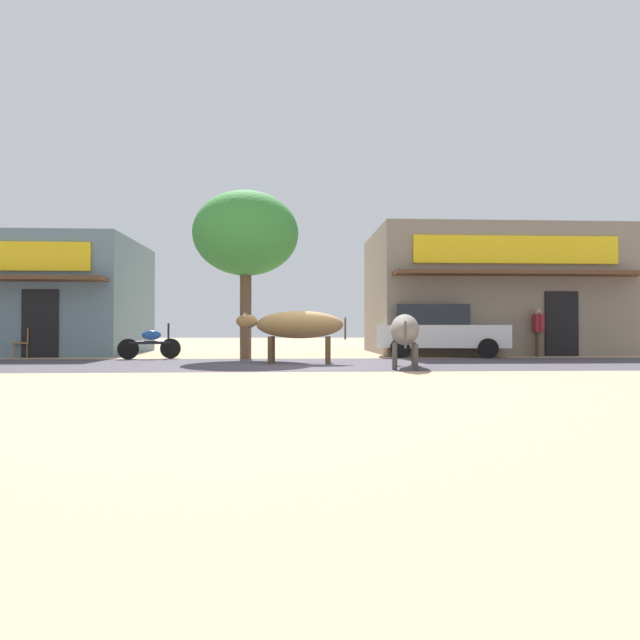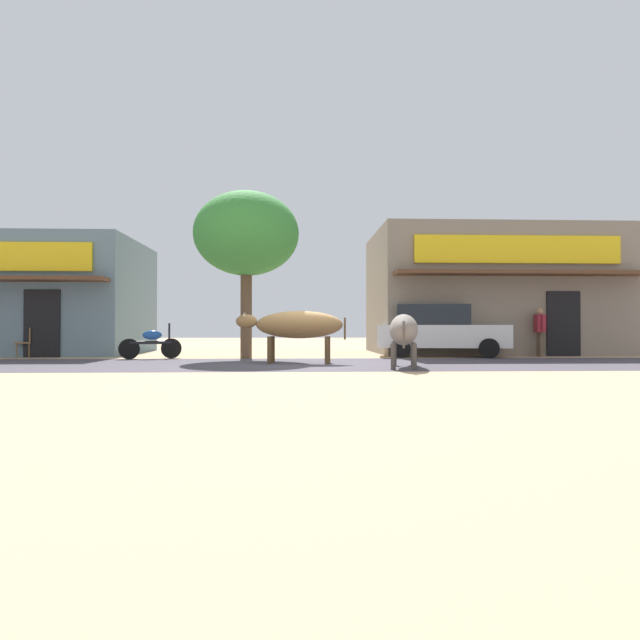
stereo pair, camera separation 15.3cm
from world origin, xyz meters
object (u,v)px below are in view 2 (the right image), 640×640
roadside_tree (246,235)px  pedestrian_by_shop (540,328)px  parked_hatchback_car (439,330)px  cow_near_brown (297,325)px  cow_far_dark (404,330)px  cafe_chair_by_doorway (27,341)px  parked_motorcycle (151,343)px

roadside_tree → pedestrian_by_shop: roadside_tree is taller
roadside_tree → parked_hatchback_car: size_ratio=1.18×
parked_hatchback_car → cow_near_brown: bearing=-144.7°
roadside_tree → parked_hatchback_car: roadside_tree is taller
cow_far_dark → pedestrian_by_shop: bearing=42.2°
cow_far_dark → cafe_chair_by_doorway: 11.98m
parked_hatchback_car → cow_near_brown: size_ratio=1.49×
pedestrian_by_shop → cow_near_brown: bearing=-158.0°
cow_near_brown → parked_motorcycle: bearing=151.1°
cow_near_brown → pedestrian_by_shop: 8.34m
parked_motorcycle → pedestrian_by_shop: (12.00, 0.76, 0.43)m
roadside_tree → cow_far_dark: size_ratio=1.78×
parked_motorcycle → roadside_tree: bearing=3.4°
parked_hatchback_car → pedestrian_by_shop: (3.22, -0.08, 0.06)m
cow_near_brown → cafe_chair_by_doorway: size_ratio=3.09×
parked_hatchback_car → parked_motorcycle: 8.83m
parked_motorcycle → pedestrian_by_shop: pedestrian_by_shop is taller
roadside_tree → parked_hatchback_car: bearing=6.4°
parked_hatchback_car → cow_near_brown: parked_hatchback_car is taller
parked_motorcycle → cafe_chair_by_doorway: parked_motorcycle is taller
cafe_chair_by_doorway → cow_far_dark: bearing=-25.5°
pedestrian_by_shop → cafe_chair_by_doorway: bearing=178.7°
cow_near_brown → cafe_chair_by_doorway: cow_near_brown is taller
parked_hatchback_car → cow_near_brown: 5.53m
cafe_chair_by_doorway → cow_near_brown: bearing=-22.6°
roadside_tree → cow_near_brown: roadside_tree is taller
parked_motorcycle → cafe_chair_by_doorway: size_ratio=1.85×
cow_near_brown → cow_far_dark: (2.44, -1.67, -0.12)m
roadside_tree → cow_near_brown: (1.51, -2.52, -2.74)m
cow_near_brown → pedestrian_by_shop: bearing=22.0°
pedestrian_by_shop → cafe_chair_by_doorway: 16.11m
roadside_tree → pedestrian_by_shop: (9.23, 0.60, -2.82)m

